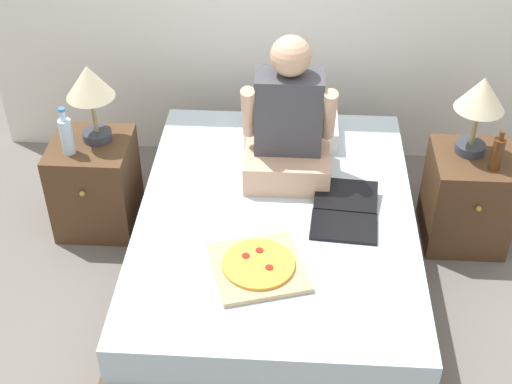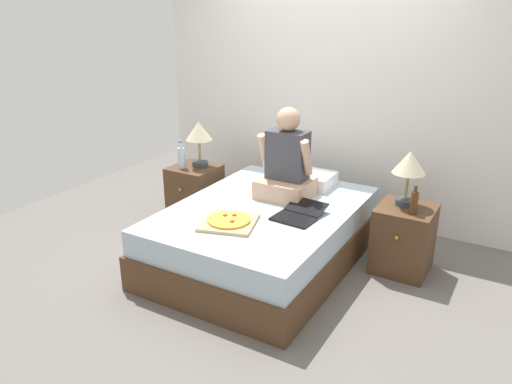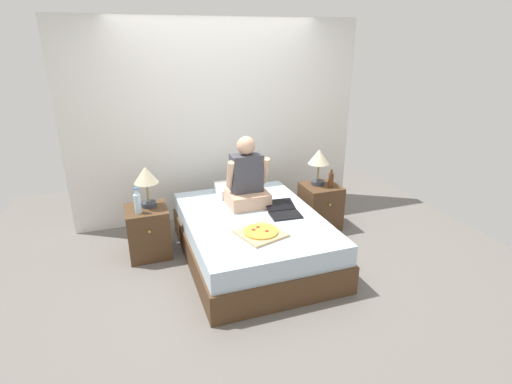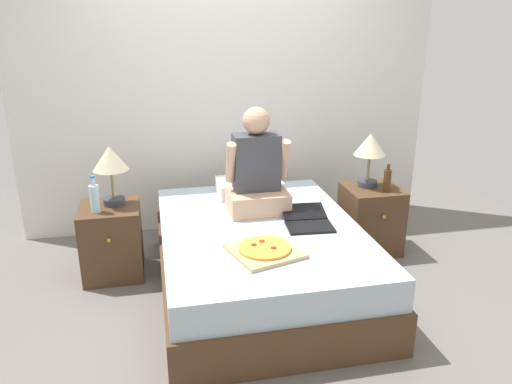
{
  "view_description": "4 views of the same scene",
  "coord_description": "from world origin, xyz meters",
  "px_view_note": "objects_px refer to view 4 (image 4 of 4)",
  "views": [
    {
      "loc": [
        0.07,
        -2.75,
        2.73
      ],
      "look_at": [
        -0.1,
        -0.06,
        0.66
      ],
      "focal_mm": 50.0,
      "sensor_mm": 36.0,
      "label": 1
    },
    {
      "loc": [
        1.87,
        -3.32,
        2.08
      ],
      "look_at": [
        -0.0,
        -0.13,
        0.68
      ],
      "focal_mm": 35.0,
      "sensor_mm": 36.0,
      "label": 2
    },
    {
      "loc": [
        -1.25,
        -3.62,
        2.27
      ],
      "look_at": [
        0.03,
        -0.02,
        0.78
      ],
      "focal_mm": 28.0,
      "sensor_mm": 36.0,
      "label": 3
    },
    {
      "loc": [
        -0.7,
        -3.16,
        1.89
      ],
      "look_at": [
        -0.04,
        -0.06,
        0.78
      ],
      "focal_mm": 35.0,
      "sensor_mm": 36.0,
      "label": 4
    }
  ],
  "objects_px": {
    "nightstand_right": "(370,219)",
    "person_seated": "(257,173)",
    "bed": "(260,258)",
    "lamp_on_left_nightstand": "(110,163)",
    "pizza_box": "(265,250)",
    "beer_bottle": "(387,180)",
    "nightstand_left": "(112,241)",
    "water_bottle": "(95,198)",
    "laptop": "(308,222)",
    "lamp_on_right_nightstand": "(370,148)"
  },
  "relations": [
    {
      "from": "nightstand_right",
      "to": "laptop",
      "type": "height_order",
      "value": "laptop"
    },
    {
      "from": "water_bottle",
      "to": "nightstand_right",
      "type": "bearing_deg",
      "value": 2.35
    },
    {
      "from": "lamp_on_left_nightstand",
      "to": "beer_bottle",
      "type": "relative_size",
      "value": 1.96
    },
    {
      "from": "laptop",
      "to": "nightstand_left",
      "type": "bearing_deg",
      "value": 160.19
    },
    {
      "from": "lamp_on_left_nightstand",
      "to": "water_bottle",
      "type": "relative_size",
      "value": 1.63
    },
    {
      "from": "lamp_on_left_nightstand",
      "to": "pizza_box",
      "type": "xyz_separation_m",
      "value": [
        0.95,
        -0.93,
        -0.36
      ]
    },
    {
      "from": "lamp_on_right_nightstand",
      "to": "laptop",
      "type": "distance_m",
      "value": 0.95
    },
    {
      "from": "lamp_on_left_nightstand",
      "to": "water_bottle",
      "type": "distance_m",
      "value": 0.28
    },
    {
      "from": "beer_bottle",
      "to": "pizza_box",
      "type": "relative_size",
      "value": 0.46
    },
    {
      "from": "nightstand_left",
      "to": "nightstand_right",
      "type": "height_order",
      "value": "same"
    },
    {
      "from": "nightstand_left",
      "to": "beer_bottle",
      "type": "xyz_separation_m",
      "value": [
        2.18,
        -0.1,
        0.37
      ]
    },
    {
      "from": "lamp_on_left_nightstand",
      "to": "person_seated",
      "type": "bearing_deg",
      "value": -9.87
    },
    {
      "from": "beer_bottle",
      "to": "laptop",
      "type": "xyz_separation_m",
      "value": [
        -0.79,
        -0.4,
        -0.13
      ]
    },
    {
      "from": "beer_bottle",
      "to": "laptop",
      "type": "height_order",
      "value": "beer_bottle"
    },
    {
      "from": "beer_bottle",
      "to": "pizza_box",
      "type": "distance_m",
      "value": 1.43
    },
    {
      "from": "water_bottle",
      "to": "person_seated",
      "type": "height_order",
      "value": "person_seated"
    },
    {
      "from": "lamp_on_right_nightstand",
      "to": "beer_bottle",
      "type": "height_order",
      "value": "lamp_on_right_nightstand"
    },
    {
      "from": "bed",
      "to": "nightstand_right",
      "type": "distance_m",
      "value": 1.15
    },
    {
      "from": "beer_bottle",
      "to": "person_seated",
      "type": "relative_size",
      "value": 0.29
    },
    {
      "from": "laptop",
      "to": "nightstand_right",
      "type": "bearing_deg",
      "value": 34.75
    },
    {
      "from": "pizza_box",
      "to": "lamp_on_right_nightstand",
      "type": "bearing_deg",
      "value": 40.43
    },
    {
      "from": "bed",
      "to": "laptop",
      "type": "relative_size",
      "value": 4.41
    },
    {
      "from": "laptop",
      "to": "bed",
      "type": "bearing_deg",
      "value": 172.2
    },
    {
      "from": "nightstand_right",
      "to": "bed",
      "type": "bearing_deg",
      "value": -156.69
    },
    {
      "from": "bed",
      "to": "beer_bottle",
      "type": "distance_m",
      "value": 1.25
    },
    {
      "from": "nightstand_left",
      "to": "beer_bottle",
      "type": "distance_m",
      "value": 2.21
    },
    {
      "from": "person_seated",
      "to": "lamp_on_right_nightstand",
      "type": "bearing_deg",
      "value": 10.61
    },
    {
      "from": "bed",
      "to": "nightstand_left",
      "type": "height_order",
      "value": "nightstand_left"
    },
    {
      "from": "pizza_box",
      "to": "water_bottle",
      "type": "bearing_deg",
      "value": 143.59
    },
    {
      "from": "lamp_on_left_nightstand",
      "to": "beer_bottle",
      "type": "xyz_separation_m",
      "value": [
        2.14,
        -0.15,
        -0.23
      ]
    },
    {
      "from": "beer_bottle",
      "to": "person_seated",
      "type": "bearing_deg",
      "value": -178.2
    },
    {
      "from": "water_bottle",
      "to": "laptop",
      "type": "relative_size",
      "value": 0.63
    },
    {
      "from": "laptop",
      "to": "beer_bottle",
      "type": "bearing_deg",
      "value": 26.84
    },
    {
      "from": "laptop",
      "to": "pizza_box",
      "type": "bearing_deg",
      "value": -136.52
    },
    {
      "from": "lamp_on_left_nightstand",
      "to": "lamp_on_right_nightstand",
      "type": "xyz_separation_m",
      "value": [
        2.04,
        0.0,
        0.0
      ]
    },
    {
      "from": "bed",
      "to": "nightstand_left",
      "type": "distance_m",
      "value": 1.15
    },
    {
      "from": "nightstand_left",
      "to": "laptop",
      "type": "relative_size",
      "value": 1.27
    },
    {
      "from": "beer_bottle",
      "to": "pizza_box",
      "type": "xyz_separation_m",
      "value": [
        -1.19,
        -0.78,
        -0.13
      ]
    },
    {
      "from": "bed",
      "to": "laptop",
      "type": "xyz_separation_m",
      "value": [
        0.33,
        -0.05,
        0.27
      ]
    },
    {
      "from": "bed",
      "to": "lamp_on_right_nightstand",
      "type": "relative_size",
      "value": 4.29
    },
    {
      "from": "lamp_on_right_nightstand",
      "to": "pizza_box",
      "type": "relative_size",
      "value": 0.9
    },
    {
      "from": "bed",
      "to": "beer_bottle",
      "type": "xyz_separation_m",
      "value": [
        1.13,
        0.35,
        0.4
      ]
    },
    {
      "from": "nightstand_left",
      "to": "person_seated",
      "type": "relative_size",
      "value": 0.71
    },
    {
      "from": "bed",
      "to": "pizza_box",
      "type": "bearing_deg",
      "value": -98.76
    },
    {
      "from": "nightstand_right",
      "to": "person_seated",
      "type": "relative_size",
      "value": 0.71
    },
    {
      "from": "nightstand_right",
      "to": "laptop",
      "type": "relative_size",
      "value": 1.27
    },
    {
      "from": "lamp_on_left_nightstand",
      "to": "nightstand_right",
      "type": "bearing_deg",
      "value": -1.39
    },
    {
      "from": "bed",
      "to": "lamp_on_left_nightstand",
      "type": "height_order",
      "value": "lamp_on_left_nightstand"
    },
    {
      "from": "nightstand_right",
      "to": "lamp_on_left_nightstand",
      "type": "bearing_deg",
      "value": 178.61
    },
    {
      "from": "nightstand_right",
      "to": "person_seated",
      "type": "xyz_separation_m",
      "value": [
        -1.01,
        -0.13,
        0.51
      ]
    }
  ]
}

